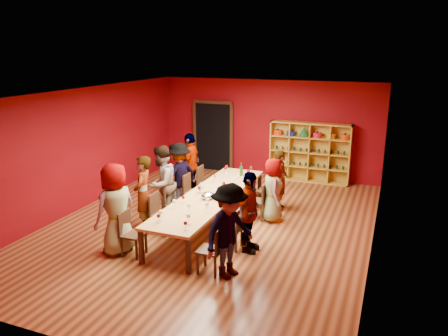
{
  "coord_description": "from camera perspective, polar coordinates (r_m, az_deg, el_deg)",
  "views": [
    {
      "loc": [
        3.7,
        -8.54,
        3.96
      ],
      "look_at": [
        -0.02,
        0.85,
        1.15
      ],
      "focal_mm": 35.0,
      "sensor_mm": 36.0,
      "label": 1
    }
  ],
  "objects": [
    {
      "name": "wine_glass_13",
      "position": [
        9.86,
        -3.26,
        -2.67
      ],
      "size": [
        0.07,
        0.07,
        0.18
      ],
      "color": "silver",
      "rests_on": "tasting_table"
    },
    {
      "name": "wine_glass_10",
      "position": [
        8.35,
        -8.55,
        -6.25
      ],
      "size": [
        0.07,
        0.07,
        0.18
      ],
      "color": "silver",
      "rests_on": "tasting_table"
    },
    {
      "name": "chair_person_right_0",
      "position": [
        7.93,
        -1.31,
        -10.36
      ],
      "size": [
        0.42,
        0.42,
        0.89
      ],
      "color": "black",
      "rests_on": "ground"
    },
    {
      "name": "chair_person_left_0",
      "position": [
        8.79,
        -12.23,
        -8.03
      ],
      "size": [
        0.42,
        0.42,
        0.89
      ],
      "color": "black",
      "rests_on": "ground"
    },
    {
      "name": "chair_person_right_3",
      "position": [
        10.37,
        4.73,
        -4.02
      ],
      "size": [
        0.42,
        0.42,
        0.89
      ],
      "color": "black",
      "rests_on": "ground"
    },
    {
      "name": "doorway",
      "position": [
        14.38,
        -1.36,
        4.16
      ],
      "size": [
        1.4,
        0.17,
        2.3
      ],
      "color": "black",
      "rests_on": "ground"
    },
    {
      "name": "person_left_0",
      "position": [
        8.79,
        -13.94,
        -5.2
      ],
      "size": [
        0.75,
        1.0,
        1.83
      ],
      "primitive_type": "imported",
      "rotation": [
        0.0,
        0.0,
        -1.9
      ],
      "color": "white",
      "rests_on": "ground"
    },
    {
      "name": "wine_glass_20",
      "position": [
        11.15,
        3.2,
        -0.47
      ],
      "size": [
        0.08,
        0.08,
        0.19
      ],
      "color": "silver",
      "rests_on": "tasting_table"
    },
    {
      "name": "person_left_3",
      "position": [
        11.05,
        -5.89,
        -0.96
      ],
      "size": [
        0.83,
        1.17,
        1.67
      ],
      "primitive_type": "imported",
      "rotation": [
        0.0,
        0.0,
        -1.97
      ],
      "color": "#5D7EBF",
      "rests_on": "ground"
    },
    {
      "name": "chair_person_right_4",
      "position": [
        11.11,
        5.96,
        -2.7
      ],
      "size": [
        0.42,
        0.42,
        0.89
      ],
      "color": "black",
      "rests_on": "ground"
    },
    {
      "name": "wine_glass_17",
      "position": [
        8.75,
        -4.61,
        -4.98
      ],
      "size": [
        0.08,
        0.08,
        0.21
      ],
      "color": "silver",
      "rests_on": "tasting_table"
    },
    {
      "name": "shelving_unit",
      "position": [
        13.4,
        11.15,
        2.41
      ],
      "size": [
        2.4,
        0.4,
        1.8
      ],
      "color": "gold",
      "rests_on": "ground"
    },
    {
      "name": "wine_glass_19",
      "position": [
        9.03,
        -2.15,
        -4.36
      ],
      "size": [
        0.08,
        0.08,
        0.19
      ],
      "color": "silver",
      "rests_on": "tasting_table"
    },
    {
      "name": "wine_glass_7",
      "position": [
        11.4,
        3.56,
        -0.01
      ],
      "size": [
        0.09,
        0.09,
        0.22
      ],
      "color": "silver",
      "rests_on": "tasting_table"
    },
    {
      "name": "wine_glass_2",
      "position": [
        9.47,
        -2.92,
        -3.28
      ],
      "size": [
        0.09,
        0.09,
        0.22
      ],
      "color": "silver",
      "rests_on": "tasting_table"
    },
    {
      "name": "chair_person_left_1",
      "position": [
        9.68,
        -8.51,
        -5.6
      ],
      "size": [
        0.42,
        0.42,
        0.89
      ],
      "color": "black",
      "rests_on": "ground"
    },
    {
      "name": "chair_person_left_3",
      "position": [
        11.01,
        -4.35,
        -2.83
      ],
      "size": [
        0.42,
        0.42,
        0.89
      ],
      "color": "black",
      "rests_on": "ground"
    },
    {
      "name": "person_left_2",
      "position": [
        10.21,
        -8.15,
        -2.06
      ],
      "size": [
        0.5,
        0.89,
        1.8
      ],
      "primitive_type": "imported",
      "rotation": [
        0.0,
        0.0,
        -1.6
      ],
      "color": "#121632",
      "rests_on": "ground"
    },
    {
      "name": "wine_glass_3",
      "position": [
        9.78,
        0.28,
        -2.8
      ],
      "size": [
        0.07,
        0.07,
        0.18
      ],
      "color": "silver",
      "rests_on": "tasting_table"
    },
    {
      "name": "wine_glass_5",
      "position": [
        10.69,
        -1.38,
        -1.18
      ],
      "size": [
        0.07,
        0.07,
        0.18
      ],
      "color": "silver",
      "rests_on": "tasting_table"
    },
    {
      "name": "wine_glass_18",
      "position": [
        8.21,
        -4.68,
        -6.31
      ],
      "size": [
        0.09,
        0.09,
        0.22
      ],
      "color": "silver",
      "rests_on": "tasting_table"
    },
    {
      "name": "wine_glass_8",
      "position": [
        10.69,
        -1.3,
        -1.16
      ],
      "size": [
        0.08,
        0.08,
        0.19
      ],
      "color": "silver",
      "rests_on": "tasting_table"
    },
    {
      "name": "wine_glass_1",
      "position": [
        10.43,
        1.4,
        -1.53
      ],
      "size": [
        0.08,
        0.08,
        0.2
      ],
      "color": "silver",
      "rests_on": "tasting_table"
    },
    {
      "name": "chair_person_left_4",
      "position": [
        11.71,
        -2.63,
        -1.68
      ],
      "size": [
        0.42,
        0.42,
        0.89
      ],
      "color": "black",
      "rests_on": "ground"
    },
    {
      "name": "wine_glass_15",
      "position": [
        10.15,
        -0.03,
        -2.07
      ],
      "size": [
        0.08,
        0.08,
        0.19
      ],
      "color": "silver",
      "rests_on": "tasting_table"
    },
    {
      "name": "person_right_0",
      "position": [
        7.67,
        0.72,
        -8.24
      ],
      "size": [
        0.84,
        1.21,
        1.73
      ],
      "primitive_type": "imported",
      "rotation": [
        0.0,
        0.0,
        1.19
      ],
      "color": "#161A3C",
      "rests_on": "ground"
    },
    {
      "name": "person_left_4",
      "position": [
        11.76,
        -4.38,
        0.33
      ],
      "size": [
        0.55,
        1.07,
        1.77
      ],
      "primitive_type": "imported",
      "rotation": [
        0.0,
        0.0,
        -1.49
      ],
      "color": "tan",
      "rests_on": "ground"
    },
    {
      "name": "wine_glass_0",
      "position": [
        9.98,
        -3.19,
        -2.43
      ],
      "size": [
        0.07,
        0.07,
        0.18
      ],
      "color": "silver",
      "rests_on": "tasting_table"
    },
    {
      "name": "room_shell",
      "position": [
        9.63,
        -1.77,
        0.74
      ],
      "size": [
        7.1,
        9.1,
        3.04
      ],
      "color": "#5E3118",
      "rests_on": "ground"
    },
    {
      "name": "chair_person_right_1",
      "position": [
        8.83,
        1.4,
        -7.55
      ],
      "size": [
        0.42,
        0.42,
        0.89
      ],
      "color": "black",
      "rests_on": "ground"
    },
    {
      "name": "wine_glass_14",
      "position": [
        7.98,
        -5.07,
        -7.24
      ],
      "size": [
        0.07,
        0.07,
        0.18
      ],
      "color": "silver",
      "rests_on": "tasting_table"
    },
    {
      "name": "wine_glass_12",
      "position": [
        10.63,
        1.86,
        -1.25
      ],
      "size": [
        0.08,
        0.08,
        0.19
      ],
      "color": "silver",
      "rests_on": "tasting_table"
    },
    {
      "name": "wine_glass_6",
      "position": [
        10.93,
        0.33,
        -0.76
      ],
      "size": [
        0.08,
        0.08,
        0.19
      ],
      "color": "silver",
      "rests_on": "tasting_table"
    },
    {
      "name": "tasting_table",
      "position": [
        9.86,
        -1.73,
        -3.76
      ],
      "size": [
        1.1,
        4.5,
        0.75
      ],
      "color": "tan",
      "rests_on": "ground"
    },
    {
      "name": "wine_glass_9",
      "position": [
        8.78,
        -2.25,
        -4.81
      ],
      "size": [
        0.09,
        0.09,
        0.22
      ],
      "color": "silver",
      "rests_on": "tasting_table"
    },
    {
      "name": "carafe_a",
      "position": [
        9.95,
        -2.98,
        -2.67
      ],
      "size": [
        0.11,
        0.11,
        0.23
      ],
      "color": "silver",
      "rests_on": "tasting_table"
    },
    {
      "name": "wine_glass_16",
      "position": [
        11.41,
        0.18,
        -0.06
      ],
      "size": [
        0.08,
        0.08,
        0.2
      ],
      "color": "silver",
      "rests_on": "tasting_table"
    },
    {
      "name": "person_left_1",
      "position": [
        9.74,
        -10.53,
        -3.33
      ],
      "size": [
        0.61,
        0.72,
        1.7
      ],
      "primitive_type": "imported",
      "rotation": [
        0.0,
        0.0,
        -1.28
      ],
      "color": "pink",
      "rests_on": "ground"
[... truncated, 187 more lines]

